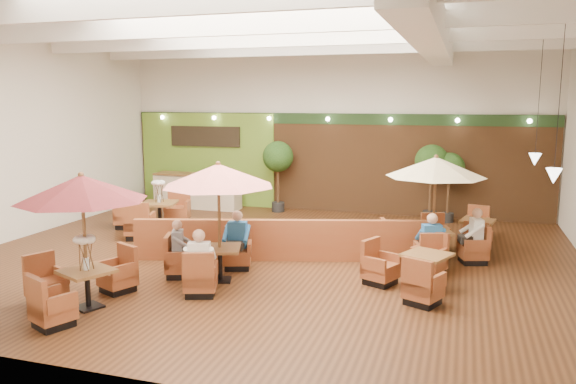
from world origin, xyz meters
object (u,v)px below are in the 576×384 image
at_px(table_2, 435,188).
at_px(table_5, 477,234).
at_px(diner_1, 237,234).
at_px(booth_divider, 284,240).
at_px(table_1, 216,195).
at_px(table_4, 413,271).
at_px(service_counter, 197,191).
at_px(diner_3, 431,236).
at_px(topiary_0, 278,159).
at_px(topiary_1, 432,164).
at_px(diner_4, 474,230).
at_px(table_3, 151,214).
at_px(topiary_2, 449,171).
at_px(diner_0, 200,256).
at_px(diner_2, 180,242).
at_px(table_0, 80,211).

height_order(table_2, table_5, table_2).
bearing_deg(diner_1, booth_divider, -139.95).
bearing_deg(table_1, table_4, -7.60).
distance_m(service_counter, diner_3, 9.48).
bearing_deg(table_4, table_5, 95.14).
distance_m(topiary_0, topiary_1, 4.88).
height_order(table_2, diner_4, table_2).
relative_size(table_3, topiary_2, 1.38).
xyz_separation_m(service_counter, diner_1, (4.01, -6.10, 0.18)).
height_order(booth_divider, table_2, table_2).
xyz_separation_m(table_4, topiary_0, (-4.95, 6.42, 1.40)).
xyz_separation_m(diner_0, diner_2, (-0.90, 0.90, -0.03)).
height_order(table_2, diner_1, table_2).
bearing_deg(topiary_0, table_0, -93.06).
bearing_deg(topiary_2, table_4, -94.01).
bearing_deg(diner_1, table_3, -45.06).
xyz_separation_m(table_3, table_5, (8.79, 0.84, -0.13)).
distance_m(table_3, diner_0, 5.87).
height_order(table_1, table_5, table_1).
xyz_separation_m(topiary_1, diner_2, (-4.61, -7.20, -1.00)).
relative_size(table_4, diner_0, 3.09).
xyz_separation_m(table_0, topiary_0, (0.50, 9.29, -0.01)).
bearing_deg(table_4, diner_3, 102.07).
distance_m(topiary_0, diner_4, 7.53).
bearing_deg(diner_3, topiary_0, 114.37).
distance_m(table_4, diner_0, 4.16).
height_order(booth_divider, table_5, booth_divider).
xyz_separation_m(table_2, topiary_0, (-5.20, 4.31, 0.06)).
xyz_separation_m(table_4, table_5, (1.25, 3.66, -0.00)).
xyz_separation_m(table_5, diner_2, (-5.93, -4.44, 0.41)).
bearing_deg(table_2, table_4, -114.70).
distance_m(table_2, table_4, 2.51).
height_order(table_2, diner_3, table_2).
bearing_deg(table_5, topiary_0, 167.60).
height_order(table_4, topiary_0, topiary_0).
xyz_separation_m(booth_divider, table_0, (-2.44, -3.90, 1.27)).
relative_size(table_1, diner_2, 3.36).
distance_m(topiary_2, diner_1, 7.63).
xyz_separation_m(table_1, diner_3, (4.09, 2.00, -1.02)).
height_order(table_0, diner_3, table_0).
relative_size(service_counter, topiary_0, 1.29).
bearing_deg(topiary_1, diner_2, -122.61).
height_order(booth_divider, diner_3, diner_3).
height_order(table_1, table_4, table_1).
distance_m(table_4, table_5, 3.86).
height_order(service_counter, diner_3, diner_3).
bearing_deg(diner_4, table_1, 104.56).
xyz_separation_m(service_counter, table_5, (9.04, -2.57, -0.25)).
distance_m(table_1, table_3, 5.33).
bearing_deg(diner_2, table_0, -43.23).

